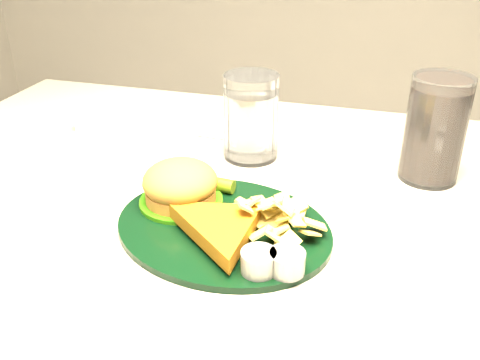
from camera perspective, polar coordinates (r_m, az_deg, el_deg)
The scene contains 6 objects.
dinner_plate at distance 0.65m, azimuth -1.85°, elevation -3.12°, with size 0.27×0.23×0.06m, color black, non-canonical shape.
water_glass at distance 0.82m, azimuth 1.18°, elevation 6.73°, with size 0.08×0.08×0.13m, color white.
cola_glass at distance 0.80m, azimuth 20.09°, elevation 5.10°, with size 0.08×0.08×0.15m, color black.
spoon at distance 0.73m, azimuth -7.06°, elevation -1.52°, with size 0.04×0.15×0.01m, color silver, non-canonical shape.
ramekin at distance 0.98m, azimuth -16.16°, elevation 5.81°, with size 0.04×0.04×0.02m, color white.
wrapped_straw at distance 0.91m, azimuth -2.36°, elevation 4.62°, with size 0.20×0.07×0.01m, color white, non-canonical shape.
Camera 1 is at (0.15, -0.60, 1.11)m, focal length 40.00 mm.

